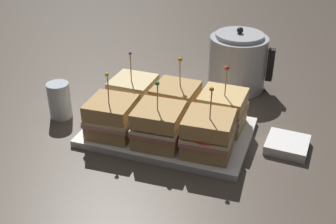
{
  "coord_description": "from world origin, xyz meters",
  "views": [
    {
      "loc": [
        0.32,
        -0.89,
        0.6
      ],
      "look_at": [
        0.0,
        0.0,
        0.07
      ],
      "focal_mm": 45.0,
      "sensor_mm": 36.0,
      "label": 1
    }
  ],
  "objects_px": {
    "sandwich_front_left": "(112,117)",
    "sandwich_back_center": "(176,102)",
    "serving_platter": "(168,132)",
    "drinking_glass": "(60,100)",
    "sandwich_back_right": "(222,110)",
    "kettle_steel": "(238,62)",
    "sandwich_front_center": "(159,126)",
    "napkin_stack": "(287,145)",
    "sandwich_back_left": "(133,95)",
    "sandwich_front_right": "(208,134)"
  },
  "relations": [
    {
      "from": "sandwich_front_left",
      "to": "sandwich_back_center",
      "type": "height_order",
      "value": "sandwich_back_center"
    },
    {
      "from": "serving_platter",
      "to": "drinking_glass",
      "type": "xyz_separation_m",
      "value": [
        -0.32,
        -0.01,
        0.04
      ]
    },
    {
      "from": "sandwich_back_right",
      "to": "kettle_steel",
      "type": "bearing_deg",
      "value": 93.76
    },
    {
      "from": "sandwich_front_left",
      "to": "sandwich_front_center",
      "type": "distance_m",
      "value": 0.13
    },
    {
      "from": "sandwich_back_right",
      "to": "sandwich_back_center",
      "type": "bearing_deg",
      "value": 179.83
    },
    {
      "from": "serving_platter",
      "to": "sandwich_front_center",
      "type": "bearing_deg",
      "value": -89.62
    },
    {
      "from": "serving_platter",
      "to": "sandwich_front_center",
      "type": "distance_m",
      "value": 0.09
    },
    {
      "from": "drinking_glass",
      "to": "napkin_stack",
      "type": "xyz_separation_m",
      "value": [
        0.62,
        0.05,
        -0.04
      ]
    },
    {
      "from": "sandwich_back_left",
      "to": "sandwich_back_center",
      "type": "distance_m",
      "value": 0.13
    },
    {
      "from": "sandwich_front_left",
      "to": "sandwich_back_right",
      "type": "height_order",
      "value": "sandwich_back_right"
    },
    {
      "from": "sandwich_back_left",
      "to": "drinking_glass",
      "type": "xyz_separation_m",
      "value": [
        -0.19,
        -0.07,
        -0.02
      ]
    },
    {
      "from": "sandwich_back_right",
      "to": "kettle_steel",
      "type": "distance_m",
      "value": 0.29
    },
    {
      "from": "sandwich_front_right",
      "to": "drinking_glass",
      "type": "height_order",
      "value": "sandwich_front_right"
    },
    {
      "from": "sandwich_front_right",
      "to": "napkin_stack",
      "type": "xyz_separation_m",
      "value": [
        0.18,
        0.1,
        -0.05
      ]
    },
    {
      "from": "serving_platter",
      "to": "napkin_stack",
      "type": "relative_size",
      "value": 3.95
    },
    {
      "from": "sandwich_front_right",
      "to": "sandwich_back_right",
      "type": "height_order",
      "value": "same"
    },
    {
      "from": "sandwich_front_center",
      "to": "kettle_steel",
      "type": "height_order",
      "value": "kettle_steel"
    },
    {
      "from": "serving_platter",
      "to": "sandwich_back_center",
      "type": "relative_size",
      "value": 2.39
    },
    {
      "from": "sandwich_back_right",
      "to": "drinking_glass",
      "type": "height_order",
      "value": "sandwich_back_right"
    },
    {
      "from": "kettle_steel",
      "to": "drinking_glass",
      "type": "distance_m",
      "value": 0.56
    },
    {
      "from": "sandwich_front_right",
      "to": "napkin_stack",
      "type": "relative_size",
      "value": 1.64
    },
    {
      "from": "sandwich_front_left",
      "to": "drinking_glass",
      "type": "xyz_separation_m",
      "value": [
        -0.19,
        0.06,
        -0.01
      ]
    },
    {
      "from": "napkin_stack",
      "to": "sandwich_front_left",
      "type": "bearing_deg",
      "value": -166.35
    },
    {
      "from": "sandwich_front_center",
      "to": "sandwich_back_right",
      "type": "relative_size",
      "value": 0.96
    },
    {
      "from": "sandwich_back_center",
      "to": "napkin_stack",
      "type": "relative_size",
      "value": 1.65
    },
    {
      "from": "sandwich_front_center",
      "to": "sandwich_back_left",
      "type": "xyz_separation_m",
      "value": [
        -0.13,
        0.13,
        -0.0
      ]
    },
    {
      "from": "sandwich_back_center",
      "to": "drinking_glass",
      "type": "xyz_separation_m",
      "value": [
        -0.32,
        -0.07,
        -0.02
      ]
    },
    {
      "from": "serving_platter",
      "to": "drinking_glass",
      "type": "distance_m",
      "value": 0.32
    },
    {
      "from": "serving_platter",
      "to": "sandwich_back_left",
      "type": "bearing_deg",
      "value": 153.04
    },
    {
      "from": "sandwich_back_right",
      "to": "sandwich_front_right",
      "type": "bearing_deg",
      "value": -92.04
    },
    {
      "from": "drinking_glass",
      "to": "napkin_stack",
      "type": "relative_size",
      "value": 0.96
    },
    {
      "from": "sandwich_front_right",
      "to": "sandwich_back_center",
      "type": "height_order",
      "value": "sandwich_back_center"
    },
    {
      "from": "sandwich_back_center",
      "to": "drinking_glass",
      "type": "distance_m",
      "value": 0.33
    },
    {
      "from": "serving_platter",
      "to": "sandwich_front_left",
      "type": "bearing_deg",
      "value": -152.8
    },
    {
      "from": "serving_platter",
      "to": "sandwich_front_left",
      "type": "relative_size",
      "value": 2.44
    },
    {
      "from": "sandwich_back_left",
      "to": "sandwich_back_center",
      "type": "bearing_deg",
      "value": -0.8
    },
    {
      "from": "serving_platter",
      "to": "sandwich_back_left",
      "type": "xyz_separation_m",
      "value": [
        -0.12,
        0.06,
        0.06
      ]
    },
    {
      "from": "sandwich_front_left",
      "to": "napkin_stack",
      "type": "height_order",
      "value": "sandwich_front_left"
    },
    {
      "from": "sandwich_front_left",
      "to": "sandwich_front_right",
      "type": "distance_m",
      "value": 0.25
    },
    {
      "from": "sandwich_front_right",
      "to": "sandwich_back_center",
      "type": "xyz_separation_m",
      "value": [
        -0.12,
        0.13,
        0.0
      ]
    },
    {
      "from": "serving_platter",
      "to": "drinking_glass",
      "type": "bearing_deg",
      "value": -178.26
    },
    {
      "from": "sandwich_front_left",
      "to": "sandwich_front_center",
      "type": "relative_size",
      "value": 1.02
    },
    {
      "from": "sandwich_front_left",
      "to": "kettle_steel",
      "type": "relative_size",
      "value": 0.86
    },
    {
      "from": "kettle_steel",
      "to": "sandwich_front_right",
      "type": "bearing_deg",
      "value": -88.01
    },
    {
      "from": "drinking_glass",
      "to": "napkin_stack",
      "type": "height_order",
      "value": "drinking_glass"
    },
    {
      "from": "sandwich_back_left",
      "to": "sandwich_back_right",
      "type": "distance_m",
      "value": 0.25
    },
    {
      "from": "sandwich_front_left",
      "to": "sandwich_back_left",
      "type": "distance_m",
      "value": 0.13
    },
    {
      "from": "sandwich_back_left",
      "to": "drinking_glass",
      "type": "relative_size",
      "value": 1.74
    },
    {
      "from": "sandwich_back_left",
      "to": "sandwich_front_left",
      "type": "bearing_deg",
      "value": -91.2
    },
    {
      "from": "serving_platter",
      "to": "kettle_steel",
      "type": "relative_size",
      "value": 2.1
    }
  ]
}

